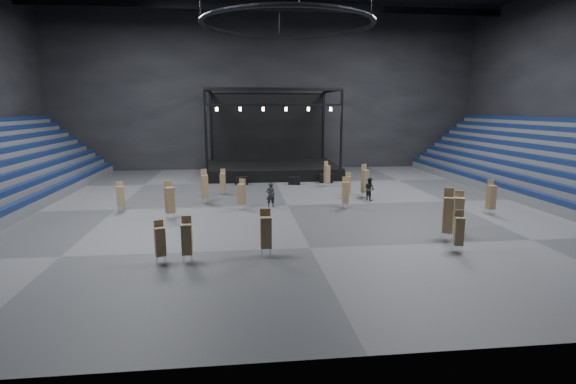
{
  "coord_description": "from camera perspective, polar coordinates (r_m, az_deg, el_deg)",
  "views": [
    {
      "loc": [
        -3.75,
        -32.81,
        7.25
      ],
      "look_at": [
        -0.19,
        -2.0,
        1.4
      ],
      "focal_mm": 28.0,
      "sensor_mm": 36.0,
      "label": 1
    }
  ],
  "objects": [
    {
      "name": "chair_stack_3",
      "position": [
        21.82,
        -12.73,
        -5.76
      ],
      "size": [
        0.48,
        0.48,
        2.23
      ],
      "rotation": [
        0.0,
        0.0,
        0.01
      ],
      "color": "silver",
      "rests_on": "floor"
    },
    {
      "name": "wall_front",
      "position": [
        12.51,
        11.53,
        18.52
      ],
      "size": [
        50.0,
        0.2,
        18.0
      ],
      "primitive_type": "cube",
      "color": "black",
      "rests_on": "ground"
    },
    {
      "name": "chair_stack_6",
      "position": [
        41.87,
        4.97,
        2.35
      ],
      "size": [
        0.57,
        0.57,
        2.37
      ],
      "rotation": [
        0.0,
        0.0,
        0.38
      ],
      "color": "silver",
      "rests_on": "floor"
    },
    {
      "name": "floor",
      "position": [
        33.81,
        -0.07,
        -1.7
      ],
      "size": [
        50.0,
        50.0,
        0.0
      ],
      "primitive_type": "plane",
      "color": "#474749",
      "rests_on": "ground"
    },
    {
      "name": "chair_stack_2",
      "position": [
        26.24,
        19.64,
        -2.65
      ],
      "size": [
        0.68,
        0.68,
        2.91
      ],
      "rotation": [
        0.0,
        0.0,
        -0.38
      ],
      "color": "silver",
      "rests_on": "floor"
    },
    {
      "name": "man_center",
      "position": [
        33.11,
        -2.23,
        -0.36
      ],
      "size": [
        0.73,
        0.54,
        1.83
      ],
      "primitive_type": "imported",
      "rotation": [
        0.0,
        0.0,
        3.3
      ],
      "color": "black",
      "rests_on": "floor"
    },
    {
      "name": "chair_stack_1",
      "position": [
        24.39,
        20.89,
        -4.58
      ],
      "size": [
        0.53,
        0.53,
        2.15
      ],
      "rotation": [
        0.0,
        0.0,
        -0.25
      ],
      "color": "silver",
      "rests_on": "floor"
    },
    {
      "name": "bleachers_right",
      "position": [
        42.65,
        32.24,
        1.59
      ],
      "size": [
        7.2,
        40.0,
        6.4
      ],
      "color": "#505052",
      "rests_on": "floor"
    },
    {
      "name": "truss_ring",
      "position": [
        33.52,
        -0.07,
        20.56
      ],
      "size": [
        12.3,
        12.3,
        5.15
      ],
      "color": "black",
      "rests_on": "ceiling"
    },
    {
      "name": "chair_stack_9",
      "position": [
        32.39,
        -5.93,
        -0.18
      ],
      "size": [
        0.65,
        0.65,
        2.23
      ],
      "rotation": [
        0.0,
        0.0,
        -0.43
      ],
      "color": "silver",
      "rests_on": "floor"
    },
    {
      "name": "chair_stack_10",
      "position": [
        37.03,
        7.65,
        0.98
      ],
      "size": [
        0.54,
        0.54,
        2.03
      ],
      "rotation": [
        0.0,
        0.0,
        -0.32
      ],
      "color": "silver",
      "rests_on": "floor"
    },
    {
      "name": "flight_case_left",
      "position": [
        42.95,
        -5.93,
        1.43
      ],
      "size": [
        1.27,
        0.87,
        0.77
      ],
      "primitive_type": "cube",
      "rotation": [
        0.0,
        0.0,
        0.28
      ],
      "color": "black",
      "rests_on": "floor"
    },
    {
      "name": "crew_member",
      "position": [
        36.17,
        10.3,
        0.39
      ],
      "size": [
        0.98,
        1.07,
        1.79
      ],
      "primitive_type": "imported",
      "rotation": [
        0.0,
        0.0,
        2.0
      ],
      "color": "black",
      "rests_on": "floor"
    },
    {
      "name": "chair_stack_7",
      "position": [
        22.14,
        -2.84,
        -5.02
      ],
      "size": [
        0.55,
        0.55,
        2.37
      ],
      "rotation": [
        0.0,
        0.0,
        0.03
      ],
      "color": "silver",
      "rests_on": "floor"
    },
    {
      "name": "chair_stack_14",
      "position": [
        34.82,
        -10.54,
        0.74
      ],
      "size": [
        0.58,
        0.58,
        2.64
      ],
      "rotation": [
        0.0,
        0.0,
        0.25
      ],
      "color": "silver",
      "rests_on": "floor"
    },
    {
      "name": "chair_stack_13",
      "position": [
        33.64,
        24.39,
        -0.54
      ],
      "size": [
        0.52,
        0.52,
        2.44
      ],
      "rotation": [
        0.0,
        0.0,
        0.1
      ],
      "color": "silver",
      "rests_on": "floor"
    },
    {
      "name": "chair_stack_5",
      "position": [
        28.7,
        20.87,
        -2.08
      ],
      "size": [
        0.7,
        0.7,
        2.36
      ],
      "rotation": [
        0.0,
        0.0,
        -0.36
      ],
      "color": "silver",
      "rests_on": "floor"
    },
    {
      "name": "chair_stack_15",
      "position": [
        37.14,
        9.73,
        1.43
      ],
      "size": [
        0.6,
        0.6,
        2.73
      ],
      "rotation": [
        0.0,
        0.0,
        0.33
      ],
      "color": "silver",
      "rests_on": "floor"
    },
    {
      "name": "chair_stack_0",
      "position": [
        32.96,
        7.3,
        -0.0
      ],
      "size": [
        0.46,
        0.46,
        2.3
      ],
      "rotation": [
        0.0,
        0.0,
        -0.05
      ],
      "color": "silver",
      "rests_on": "floor"
    },
    {
      "name": "wall_back",
      "position": [
        53.97,
        -2.67,
        12.53
      ],
      "size": [
        50.0,
        0.2,
        18.0
      ],
      "primitive_type": "cube",
      "color": "black",
      "rests_on": "ground"
    },
    {
      "name": "chair_stack_4",
      "position": [
        22.01,
        -15.94,
        -5.97
      ],
      "size": [
        0.58,
        0.58,
        2.06
      ],
      "rotation": [
        0.0,
        0.0,
        0.32
      ],
      "color": "silver",
      "rests_on": "floor"
    },
    {
      "name": "stage",
      "position": [
        49.53,
        -2.21,
        3.95
      ],
      "size": [
        14.0,
        10.0,
        9.2
      ],
      "color": "black",
      "rests_on": "floor"
    },
    {
      "name": "chair_stack_11",
      "position": [
        33.79,
        -20.49,
        -0.42
      ],
      "size": [
        0.62,
        0.62,
        2.13
      ],
      "rotation": [
        0.0,
        0.0,
        0.32
      ],
      "color": "silver",
      "rests_on": "floor"
    },
    {
      "name": "flight_case_mid",
      "position": [
        42.84,
        0.81,
        1.44
      ],
      "size": [
        1.2,
        0.79,
        0.74
      ],
      "primitive_type": "cube",
      "rotation": [
        0.0,
        0.0,
        -0.22
      ],
      "color": "black",
      "rests_on": "floor"
    },
    {
      "name": "chair_stack_12",
      "position": [
        30.3,
        -14.78,
        -0.91
      ],
      "size": [
        0.72,
        0.72,
        2.57
      ],
      "rotation": [
        0.0,
        0.0,
        0.43
      ],
      "color": "silver",
      "rests_on": "floor"
    },
    {
      "name": "flight_case_right",
      "position": [
        44.04,
        4.86,
        1.74
      ],
      "size": [
        1.34,
        0.72,
        0.87
      ],
      "primitive_type": "cube",
      "rotation": [
        0.0,
        0.0,
        -0.05
      ],
      "color": "black",
      "rests_on": "floor"
    },
    {
      "name": "chair_stack_8",
      "position": [
        38.21,
        -8.29,
        1.35
      ],
      "size": [
        0.5,
        0.5,
        2.18
      ],
      "rotation": [
        0.0,
        0.0,
        -0.18
      ],
      "color": "silver",
      "rests_on": "floor"
    }
  ]
}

